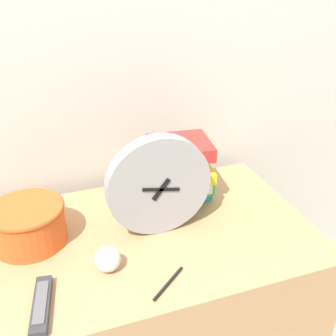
{
  "coord_description": "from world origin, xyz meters",
  "views": [
    {
      "loc": [
        -0.17,
        -0.58,
        1.41
      ],
      "look_at": [
        0.16,
        0.36,
        0.88
      ],
      "focal_mm": 42.0,
      "sensor_mm": 36.0,
      "label": 1
    }
  ],
  "objects_px": {
    "basket": "(28,223)",
    "crumpled_paper_ball": "(108,259)",
    "tv_remote": "(41,305)",
    "desk_clock": "(159,186)",
    "book_stack": "(176,172)",
    "pen": "(168,283)"
  },
  "relations": [
    {
      "from": "book_stack",
      "to": "pen",
      "type": "relative_size",
      "value": 2.33
    },
    {
      "from": "book_stack",
      "to": "crumpled_paper_ball",
      "type": "xyz_separation_m",
      "value": [
        -0.27,
        -0.24,
        -0.07
      ]
    },
    {
      "from": "basket",
      "to": "crumpled_paper_ball",
      "type": "height_order",
      "value": "basket"
    },
    {
      "from": "desk_clock",
      "to": "basket",
      "type": "distance_m",
      "value": 0.37
    },
    {
      "from": "book_stack",
      "to": "basket",
      "type": "height_order",
      "value": "book_stack"
    },
    {
      "from": "desk_clock",
      "to": "tv_remote",
      "type": "bearing_deg",
      "value": -150.74
    },
    {
      "from": "tv_remote",
      "to": "crumpled_paper_ball",
      "type": "xyz_separation_m",
      "value": [
        0.17,
        0.08,
        0.02
      ]
    },
    {
      "from": "tv_remote",
      "to": "crumpled_paper_ball",
      "type": "distance_m",
      "value": 0.19
    },
    {
      "from": "basket",
      "to": "tv_remote",
      "type": "bearing_deg",
      "value": -87.2
    },
    {
      "from": "desk_clock",
      "to": "tv_remote",
      "type": "distance_m",
      "value": 0.41
    },
    {
      "from": "basket",
      "to": "book_stack",
      "type": "bearing_deg",
      "value": 7.26
    },
    {
      "from": "tv_remote",
      "to": "pen",
      "type": "xyz_separation_m",
      "value": [
        0.29,
        -0.02,
        -0.01
      ]
    },
    {
      "from": "book_stack",
      "to": "pen",
      "type": "height_order",
      "value": "book_stack"
    },
    {
      "from": "desk_clock",
      "to": "book_stack",
      "type": "bearing_deg",
      "value": 51.76
    },
    {
      "from": "basket",
      "to": "pen",
      "type": "distance_m",
      "value": 0.42
    },
    {
      "from": "basket",
      "to": "crumpled_paper_ball",
      "type": "distance_m",
      "value": 0.26
    },
    {
      "from": "desk_clock",
      "to": "crumpled_paper_ball",
      "type": "height_order",
      "value": "desk_clock"
    },
    {
      "from": "tv_remote",
      "to": "desk_clock",
      "type": "bearing_deg",
      "value": 29.26
    },
    {
      "from": "book_stack",
      "to": "basket",
      "type": "xyz_separation_m",
      "value": [
        -0.45,
        -0.06,
        -0.04
      ]
    },
    {
      "from": "desk_clock",
      "to": "pen",
      "type": "bearing_deg",
      "value": -102.45
    },
    {
      "from": "book_stack",
      "to": "desk_clock",
      "type": "bearing_deg",
      "value": -128.24
    },
    {
      "from": "desk_clock",
      "to": "crumpled_paper_ball",
      "type": "relative_size",
      "value": 4.45
    }
  ]
}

